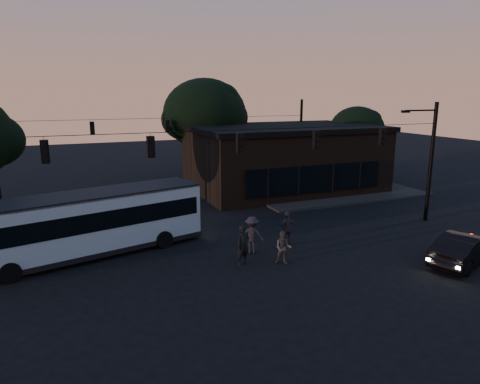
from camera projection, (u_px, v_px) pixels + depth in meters
name	position (u px, v px, depth m)	size (l,w,h in m)	color
ground	(274.00, 275.00, 19.18)	(120.00, 120.00, 0.00)	black
sidewalk_far_right	(325.00, 189.00, 36.26)	(14.00, 10.00, 0.15)	black
building	(284.00, 157.00, 36.33)	(15.40, 10.41, 5.40)	black
tree_behind	(205.00, 114.00, 39.11)	(7.60, 7.60, 9.43)	black
tree_right	(357.00, 130.00, 41.10)	(5.20, 5.20, 6.86)	black
signal_rig_near	(240.00, 164.00, 21.80)	(26.24, 0.30, 7.50)	black
signal_rig_far	(168.00, 140.00, 36.25)	(26.24, 0.30, 7.50)	black
bus	(90.00, 221.00, 21.29)	(11.62, 5.28, 3.19)	#9AB6C5
car	(465.00, 249.00, 20.33)	(1.62, 4.63, 1.53)	black
pedestrian_a	(243.00, 245.00, 20.22)	(0.70, 0.46, 1.92)	black
pedestrian_b	(283.00, 248.00, 20.29)	(0.79, 0.62, 1.63)	#413C3B
pedestrian_c	(287.00, 229.00, 22.69)	(1.12, 0.47, 1.92)	#332A33
pedestrian_d	(252.00, 235.00, 21.71)	(1.24, 0.71, 1.92)	black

